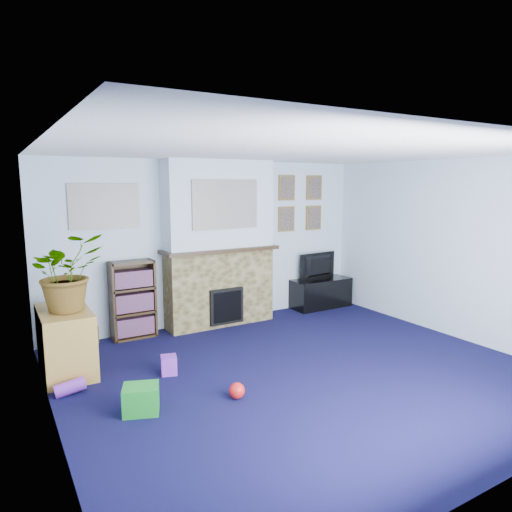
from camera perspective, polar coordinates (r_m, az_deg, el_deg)
floor at (r=5.25m, az=5.72°, el=-14.21°), size 5.00×4.50×0.01m
ceiling at (r=4.83m, az=6.17°, el=12.95°), size 5.00×4.50×0.01m
wall_back at (r=6.82m, az=-5.37°, el=1.69°), size 5.00×0.04×2.40m
wall_front at (r=3.41m, az=29.16°, el=-6.82°), size 5.00×0.04×2.40m
wall_left at (r=3.98m, az=-24.48°, el=-4.33°), size 0.04×4.50×2.40m
wall_right at (r=6.68m, az=23.46°, el=0.83°), size 0.04×4.50×2.40m
chimney_breast at (r=6.64m, az=-4.61°, el=1.36°), size 1.72×0.50×2.40m
collage_main at (r=6.40m, az=-3.85°, el=6.45°), size 1.00×0.03×0.68m
collage_left at (r=6.26m, az=-18.41°, el=5.95°), size 0.90×0.03×0.58m
portrait_tl at (r=7.39m, az=3.86°, el=8.50°), size 0.30×0.03×0.40m
portrait_tr at (r=7.72m, az=7.27°, el=8.47°), size 0.30×0.03×0.40m
portrait_bl at (r=7.41m, az=3.82°, el=4.63°), size 0.30×0.03×0.40m
portrait_br at (r=7.74m, az=7.20°, el=4.76°), size 0.30×0.03×0.40m
tv_stand at (r=7.80m, az=8.09°, el=-4.72°), size 1.02×0.43×0.48m
television at (r=7.72m, az=8.08°, el=-1.25°), size 0.76×0.17×0.43m
bookshelf at (r=6.38m, az=-15.15°, el=-5.48°), size 0.58×0.28×1.05m
sideboard at (r=5.50m, az=-22.70°, el=-9.88°), size 0.51×0.92×0.72m
potted_plant at (r=5.26m, az=-22.60°, el=-1.88°), size 0.89×0.82×0.84m
mantel_clock at (r=6.58m, az=-4.59°, el=1.62°), size 0.10×0.06×0.14m
mantel_candle at (r=6.70m, az=-2.61°, el=1.85°), size 0.05×0.05×0.15m
mantel_teddy at (r=6.38m, az=-8.81°, el=1.25°), size 0.14×0.14×0.14m
mantel_can at (r=6.91m, az=0.47°, el=1.91°), size 0.06×0.06×0.12m
green_crate at (r=4.46m, az=-14.18°, el=-16.81°), size 0.39×0.35×0.25m
toy_ball at (r=4.61m, az=-2.42°, el=-16.35°), size 0.16×0.16×0.16m
toy_block at (r=5.22m, az=-10.83°, el=-13.16°), size 0.21×0.21×0.20m
toy_tube at (r=5.05m, az=-22.23°, el=-14.97°), size 0.30×0.13×0.17m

